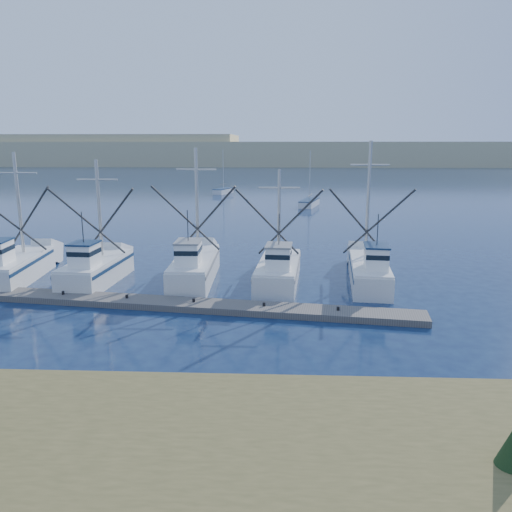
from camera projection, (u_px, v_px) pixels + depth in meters
The scene contains 6 objects.
ground at pixel (292, 359), 21.40m from camera, with size 500.00×500.00×0.00m, color #0D1B3B.
floating_dock at pixel (177, 304), 28.16m from camera, with size 27.33×1.82×0.36m, color #5F5955.
dune_ridge at pixel (280, 153), 225.01m from camera, with size 360.00×60.00×10.00m, color tan.
trawler_fleet at pixel (187, 269), 32.87m from camera, with size 26.93×8.81×9.24m.
sailboat_near at pixel (309, 203), 73.89m from camera, with size 3.50×6.85×8.10m.
sailboat_far at pixel (223, 191), 92.92m from camera, with size 3.45×5.77×8.10m.
Camera 1 is at (-0.64, -19.96, 9.00)m, focal length 35.00 mm.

